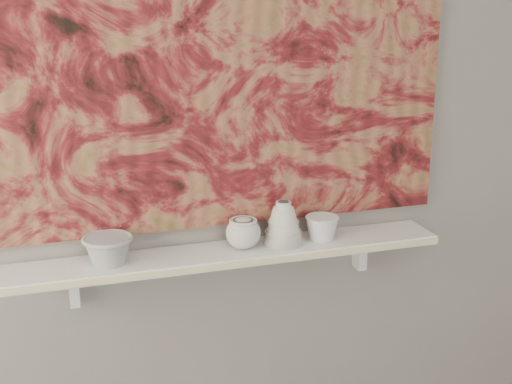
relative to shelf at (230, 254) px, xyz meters
name	(u,v)px	position (x,y,z in m)	size (l,w,h in m)	color
wall_back	(221,114)	(0.00, 0.09, 0.44)	(3.60, 3.60, 0.00)	gray
shelf	(230,254)	(0.00, 0.00, 0.00)	(1.40, 0.18, 0.03)	silver
shelf_stripe	(239,264)	(0.00, -0.09, 0.00)	(1.40, 0.01, 0.02)	beige
bracket_left	(74,287)	(-0.49, 0.06, -0.07)	(0.03, 0.06, 0.12)	silver
bracket_right	(360,252)	(0.49, 0.06, -0.07)	(0.03, 0.06, 0.12)	silver
painting	(221,54)	(0.00, 0.08, 0.62)	(1.50, 0.03, 1.10)	maroon
house_motif	(353,143)	(0.45, 0.07, 0.32)	(0.09, 0.00, 0.08)	black
bowl_grey	(108,249)	(-0.38, 0.00, 0.06)	(0.16, 0.16, 0.09)	#9D9D9B
cup_cream	(243,233)	(0.04, 0.00, 0.07)	(0.11, 0.11, 0.10)	beige
bell_vessel	(283,223)	(0.18, 0.00, 0.09)	(0.13, 0.13, 0.14)	silver
bowl_white	(322,228)	(0.31, 0.00, 0.06)	(0.11, 0.11, 0.08)	silver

